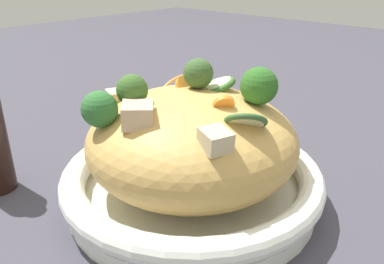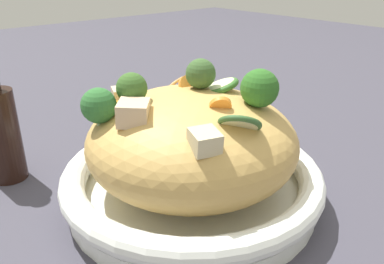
% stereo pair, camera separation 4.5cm
% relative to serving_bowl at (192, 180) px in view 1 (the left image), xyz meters
% --- Properties ---
extents(ground_plane, '(3.00, 3.00, 0.00)m').
position_rel_serving_bowl_xyz_m(ground_plane, '(0.00, 0.00, -0.02)').
color(ground_plane, '#3E3C47').
extents(serving_bowl, '(0.31, 0.31, 0.05)m').
position_rel_serving_bowl_xyz_m(serving_bowl, '(0.00, 0.00, 0.00)').
color(serving_bowl, white).
rests_on(serving_bowl, ground_plane).
extents(noodle_heap, '(0.25, 0.25, 0.12)m').
position_rel_serving_bowl_xyz_m(noodle_heap, '(0.00, 0.00, 0.05)').
color(noodle_heap, tan).
rests_on(noodle_heap, serving_bowl).
extents(broccoli_florets, '(0.19, 0.16, 0.07)m').
position_rel_serving_bowl_xyz_m(broccoli_florets, '(-0.01, 0.00, 0.12)').
color(broccoli_florets, '#97AC6B').
rests_on(broccoli_florets, serving_bowl).
extents(carrot_coins, '(0.11, 0.14, 0.04)m').
position_rel_serving_bowl_xyz_m(carrot_coins, '(-0.01, 0.02, 0.11)').
color(carrot_coins, orange).
rests_on(carrot_coins, serving_bowl).
extents(zucchini_slices, '(0.11, 0.14, 0.04)m').
position_rel_serving_bowl_xyz_m(zucchini_slices, '(0.02, -0.03, 0.11)').
color(zucchini_slices, beige).
rests_on(zucchini_slices, serving_bowl).
extents(chicken_chunks, '(0.08, 0.20, 0.03)m').
position_rel_serving_bowl_xyz_m(chicken_chunks, '(-0.06, 0.01, 0.10)').
color(chicken_chunks, beige).
rests_on(chicken_chunks, serving_bowl).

